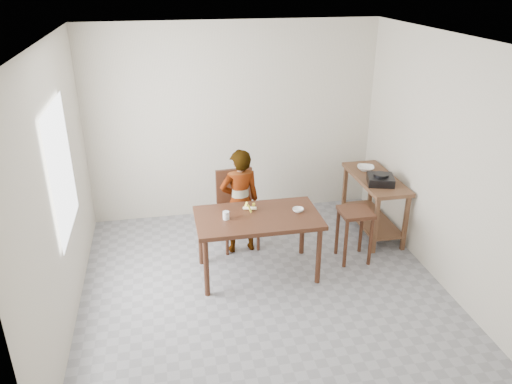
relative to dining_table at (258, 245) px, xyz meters
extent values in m
cube|color=gray|center=(0.00, -0.30, -0.40)|extent=(4.00, 4.00, 0.04)
cube|color=white|center=(0.00, -0.30, 2.35)|extent=(4.00, 4.00, 0.04)
cube|color=beige|center=(0.00, 1.72, 0.98)|extent=(4.00, 0.04, 2.70)
cube|color=beige|center=(0.00, -2.32, 0.98)|extent=(4.00, 0.04, 2.70)
cube|color=beige|center=(-2.02, -0.30, 0.98)|extent=(0.04, 4.00, 2.70)
cube|color=beige|center=(2.02, -0.30, 0.98)|extent=(0.04, 4.00, 2.70)
cube|color=white|center=(-1.97, -0.10, 1.12)|extent=(0.02, 1.10, 1.30)
imported|color=white|center=(-0.11, 0.56, 0.30)|extent=(0.53, 0.38, 1.35)
cylinder|color=silver|center=(-0.36, -0.01, 0.42)|extent=(0.09, 0.09, 0.09)
imported|color=white|center=(0.47, 0.02, 0.40)|extent=(0.16, 0.16, 0.04)
imported|color=white|center=(1.68, 0.96, 0.45)|extent=(0.29, 0.29, 0.06)
cube|color=black|center=(1.68, 0.48, 0.48)|extent=(0.40, 0.40, 0.11)
camera|label=1|loc=(-0.99, -4.90, 2.92)|focal=35.00mm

